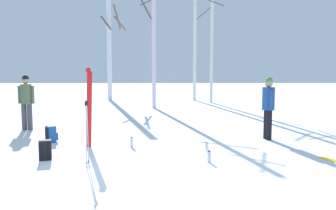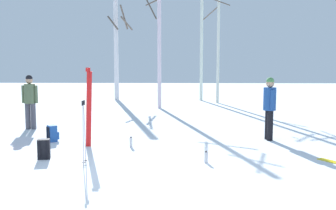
{
  "view_description": "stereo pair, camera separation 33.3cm",
  "coord_description": "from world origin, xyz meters",
  "views": [
    {
      "loc": [
        0.21,
        -7.5,
        2.17
      ],
      "look_at": [
        0.31,
        2.78,
        1.0
      ],
      "focal_mm": 42.07,
      "sensor_mm": 36.0,
      "label": 1
    },
    {
      "loc": [
        0.55,
        -7.5,
        2.17
      ],
      "look_at": [
        0.31,
        2.78,
        1.0
      ],
      "focal_mm": 42.07,
      "sensor_mm": 36.0,
      "label": 2
    }
  ],
  "objects": [
    {
      "name": "water_bottle_0",
      "position": [
        -0.61,
        2.18,
        0.13
      ],
      "size": [
        0.07,
        0.07,
        0.27
      ],
      "color": "silver",
      "rests_on": "ground_plane"
    },
    {
      "name": "ground_plane",
      "position": [
        0.0,
        0.0,
        0.0
      ],
      "size": [
        60.0,
        60.0,
        0.0
      ],
      "primitive_type": "plane",
      "color": "white"
    },
    {
      "name": "birch_tree_2",
      "position": [
        1.86,
        13.85,
        4.03
      ],
      "size": [
        1.57,
        1.57,
        7.8
      ],
      "color": "silver",
      "rests_on": "ground_plane"
    },
    {
      "name": "birch_tree_0",
      "position": [
        -2.74,
        13.96,
        3.22
      ],
      "size": [
        1.32,
        1.3,
        6.27
      ],
      "color": "silver",
      "rests_on": "ground_plane"
    },
    {
      "name": "ski_pair_planted_1",
      "position": [
        -1.66,
        2.22,
        0.99
      ],
      "size": [
        0.2,
        0.03,
        1.99
      ],
      "color": "red",
      "rests_on": "ground_plane"
    },
    {
      "name": "backpack_0",
      "position": [
        -2.4,
        0.97,
        0.21
      ],
      "size": [
        0.3,
        0.32,
        0.44
      ],
      "color": "black",
      "rests_on": "ground_plane"
    },
    {
      "name": "backpack_1",
      "position": [
        -2.8,
        2.82,
        0.21
      ],
      "size": [
        0.34,
        0.34,
        0.44
      ],
      "color": "#1E4C99",
      "rests_on": "ground_plane"
    },
    {
      "name": "person_2",
      "position": [
        3.06,
        3.17,
        0.98
      ],
      "size": [
        0.34,
        0.52,
        1.72
      ],
      "color": "black",
      "rests_on": "ground_plane"
    },
    {
      "name": "water_bottle_1",
      "position": [
        1.17,
        0.7,
        0.12
      ],
      "size": [
        0.08,
        0.08,
        0.26
      ],
      "color": "silver",
      "rests_on": "ground_plane"
    },
    {
      "name": "ski_poles_0",
      "position": [
        -1.38,
        0.47,
        0.73
      ],
      "size": [
        0.07,
        0.24,
        1.35
      ],
      "color": "#B2B2BC",
      "rests_on": "ground_plane"
    },
    {
      "name": "birch_tree_3",
      "position": [
        2.62,
        12.61,
        3.84
      ],
      "size": [
        1.45,
        1.46,
        7.37
      ],
      "color": "silver",
      "rests_on": "ground_plane"
    },
    {
      "name": "birch_tree_1",
      "position": [
        -0.26,
        10.32,
        3.28
      ],
      "size": [
        1.47,
        1.42,
        6.21
      ],
      "color": "silver",
      "rests_on": "ground_plane"
    },
    {
      "name": "person_0",
      "position": [
        -4.09,
        4.72,
        0.98
      ],
      "size": [
        0.52,
        0.34,
        1.72
      ],
      "color": "#4C4C56",
      "rests_on": "ground_plane"
    }
  ]
}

